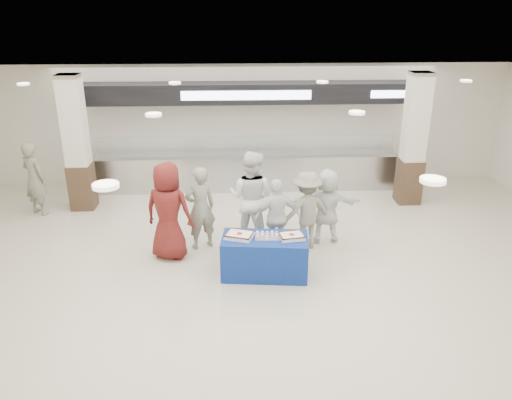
{
  "coord_description": "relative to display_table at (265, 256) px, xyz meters",
  "views": [
    {
      "loc": [
        -0.35,
        -7.27,
        4.72
      ],
      "look_at": [
        0.07,
        1.6,
        1.16
      ],
      "focal_mm": 35.0,
      "sensor_mm": 36.0,
      "label": 1
    }
  ],
  "objects": [
    {
      "name": "soldier_b",
      "position": [
        0.9,
        1.06,
        0.44
      ],
      "size": [
        1.18,
        0.89,
        1.63
      ],
      "primitive_type": "imported",
      "rotation": [
        0.0,
        0.0,
        3.45
      ],
      "color": "slate",
      "rests_on": "ground"
    },
    {
      "name": "display_table",
      "position": [
        0.0,
        0.0,
        0.0
      ],
      "size": [
        1.62,
        0.94,
        0.75
      ],
      "primitive_type": "cube",
      "rotation": [
        0.0,
        0.0,
        -0.1
      ],
      "color": "navy",
      "rests_on": "ground"
    },
    {
      "name": "sheet_cake_right",
      "position": [
        0.48,
        -0.04,
        0.42
      ],
      "size": [
        0.48,
        0.4,
        0.09
      ],
      "color": "white",
      "rests_on": "display_table"
    },
    {
      "name": "chef_tall",
      "position": [
        -0.19,
        1.38,
        0.61
      ],
      "size": [
        1.17,
        1.06,
        1.96
      ],
      "primitive_type": "imported",
      "rotation": [
        0.0,
        0.0,
        2.74
      ],
      "color": "white",
      "rests_on": "ground"
    },
    {
      "name": "sheet_cake_left",
      "position": [
        -0.46,
        0.03,
        0.42
      ],
      "size": [
        0.57,
        0.5,
        0.1
      ],
      "color": "white",
      "rests_on": "display_table"
    },
    {
      "name": "column_right",
      "position": [
        3.8,
        3.42,
        1.15
      ],
      "size": [
        0.55,
        0.55,
        3.2
      ],
      "color": "#372519",
      "rests_on": "ground"
    },
    {
      "name": "civilian_maroon",
      "position": [
        -1.8,
        0.78,
        0.6
      ],
      "size": [
        1.09,
        0.87,
        1.94
      ],
      "primitive_type": "imported",
      "rotation": [
        0.0,
        0.0,
        2.84
      ],
      "color": "maroon",
      "rests_on": "ground"
    },
    {
      "name": "serving_line",
      "position": [
        -0.19,
        4.61,
        0.78
      ],
      "size": [
        8.7,
        0.85,
        2.8
      ],
      "color": "#AFB2B6",
      "rests_on": "ground"
    },
    {
      "name": "cupcake_tray",
      "position": [
        0.04,
        0.02,
        0.41
      ],
      "size": [
        0.46,
        0.36,
        0.07
      ],
      "color": "silver",
      "rests_on": "display_table"
    },
    {
      "name": "civilian_white",
      "position": [
        1.35,
        1.32,
        0.42
      ],
      "size": [
        1.48,
        0.48,
        1.59
      ],
      "primitive_type": "imported",
      "rotation": [
        0.0,
        0.0,
        3.15
      ],
      "color": "white",
      "rests_on": "ground"
    },
    {
      "name": "column_left",
      "position": [
        -4.2,
        3.42,
        1.15
      ],
      "size": [
        0.55,
        0.55,
        3.2
      ],
      "color": "#372519",
      "rests_on": "ground"
    },
    {
      "name": "soldier_bg",
      "position": [
        -5.17,
        3.1,
        0.5
      ],
      "size": [
        0.76,
        0.69,
        1.75
      ],
      "primitive_type": "imported",
      "rotation": [
        0.0,
        0.0,
        2.6
      ],
      "color": "slate",
      "rests_on": "ground"
    },
    {
      "name": "chef_short",
      "position": [
        0.29,
        0.81,
        0.41
      ],
      "size": [
        0.98,
        0.56,
        1.57
      ],
      "primitive_type": "imported",
      "rotation": [
        0.0,
        0.0,
        3.34
      ],
      "color": "white",
      "rests_on": "ground"
    },
    {
      "name": "ground",
      "position": [
        -0.2,
        -0.78,
        -0.38
      ],
      "size": [
        14.0,
        14.0,
        0.0
      ],
      "primitive_type": "plane",
      "color": "beige",
      "rests_on": "ground"
    },
    {
      "name": "soldier_a",
      "position": [
        -1.22,
        1.17,
        0.49
      ],
      "size": [
        0.74,
        0.63,
        1.73
      ],
      "primitive_type": "imported",
      "rotation": [
        0.0,
        0.0,
        3.56
      ],
      "color": "slate",
      "rests_on": "ground"
    }
  ]
}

